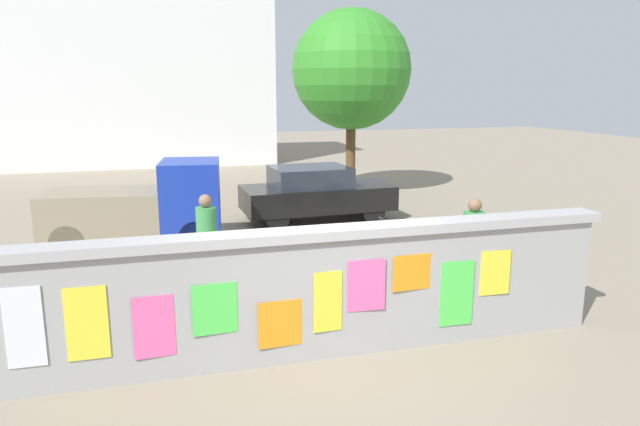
{
  "coord_description": "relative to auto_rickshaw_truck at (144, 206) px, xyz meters",
  "views": [
    {
      "loc": [
        -1.97,
        -6.68,
        3.36
      ],
      "look_at": [
        0.64,
        2.49,
        1.31
      ],
      "focal_mm": 32.75,
      "sensor_mm": 36.0,
      "label": 1
    }
  ],
  "objects": [
    {
      "name": "ground",
      "position": [
        2.25,
        2.03,
        -0.9
      ],
      "size": [
        60.0,
        60.0,
        0.0
      ],
      "primitive_type": "plane",
      "color": "gray"
    },
    {
      "name": "poster_wall",
      "position": [
        2.25,
        -5.97,
        -0.04
      ],
      "size": [
        7.83,
        0.42,
        1.67
      ],
      "color": "#9C9C9C",
      "rests_on": "ground"
    },
    {
      "name": "auto_rickshaw_truck",
      "position": [
        0.0,
        0.0,
        0.0
      ],
      "size": [
        3.76,
        1.94,
        1.85
      ],
      "color": "black",
      "rests_on": "ground"
    },
    {
      "name": "car_parked",
      "position": [
        4.19,
        1.53,
        -0.17
      ],
      "size": [
        3.87,
        1.85,
        1.4
      ],
      "color": "black",
      "rests_on": "ground"
    },
    {
      "name": "motorcycle",
      "position": [
        5.06,
        -2.48,
        -0.44
      ],
      "size": [
        1.9,
        0.56,
        0.87
      ],
      "color": "black",
      "rests_on": "ground"
    },
    {
      "name": "bicycle_near",
      "position": [
        -0.01,
        -4.37,
        -0.54
      ],
      "size": [
        1.65,
        0.62,
        0.95
      ],
      "color": "black",
      "rests_on": "ground"
    },
    {
      "name": "person_walking",
      "position": [
        5.2,
        -4.49,
        0.09
      ],
      "size": [
        0.48,
        0.48,
        1.62
      ],
      "color": "#338CBF",
      "rests_on": "ground"
    },
    {
      "name": "person_bystander",
      "position": [
        1.05,
        -2.94,
        0.09
      ],
      "size": [
        0.48,
        0.48,
        1.62
      ],
      "color": "yellow",
      "rests_on": "ground"
    },
    {
      "name": "tree_roadside",
      "position": [
        6.31,
        4.96,
        2.99
      ],
      "size": [
        3.7,
        3.7,
        5.75
      ],
      "color": "brown",
      "rests_on": "ground"
    },
    {
      "name": "building_background",
      "position": [
        -0.39,
        15.28,
        3.08
      ],
      "size": [
        12.18,
        5.25,
        7.92
      ],
      "color": "white",
      "rests_on": "ground"
    }
  ]
}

